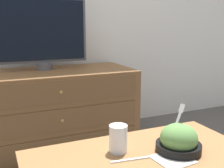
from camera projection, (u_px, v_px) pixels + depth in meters
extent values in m
plane|color=#56514C|center=(32.00, 135.00, 2.48)|extent=(12.00, 12.00, 0.00)
cube|color=brown|center=(54.00, 109.00, 2.20)|extent=(1.25, 0.55, 0.61)
cube|color=brown|center=(63.00, 147.00, 1.99)|extent=(1.15, 0.01, 0.16)
sphere|color=tan|center=(63.00, 148.00, 1.98)|extent=(0.02, 0.02, 0.02)
cube|color=brown|center=(62.00, 120.00, 1.95)|extent=(1.15, 0.01, 0.16)
sphere|color=tan|center=(62.00, 121.00, 1.94)|extent=(0.02, 0.02, 0.02)
cube|color=brown|center=(61.00, 92.00, 1.90)|extent=(1.15, 0.01, 0.16)
sphere|color=tan|center=(61.00, 92.00, 1.90)|extent=(0.02, 0.02, 0.02)
cylinder|color=#515156|center=(44.00, 66.00, 2.18)|extent=(0.12, 0.12, 0.06)
cube|color=#515156|center=(42.00, 30.00, 2.13)|extent=(0.69, 0.04, 0.49)
cube|color=black|center=(42.00, 30.00, 2.11)|extent=(0.65, 0.01, 0.45)
cube|color=#9E6B3D|center=(140.00, 156.00, 1.13)|extent=(0.91, 0.45, 0.02)
cylinder|color=brown|center=(190.00, 165.00, 1.51)|extent=(0.04, 0.04, 0.43)
cylinder|color=black|center=(178.00, 147.00, 1.15)|extent=(0.19, 0.19, 0.04)
ellipsoid|color=#66994C|center=(179.00, 138.00, 1.14)|extent=(0.15, 0.15, 0.12)
cube|color=white|center=(175.00, 127.00, 1.15)|extent=(0.06, 0.02, 0.15)
cube|color=white|center=(182.00, 108.00, 1.15)|extent=(0.02, 0.03, 0.03)
cylinder|color=beige|center=(118.00, 143.00, 1.14)|extent=(0.07, 0.07, 0.07)
cylinder|color=white|center=(118.00, 138.00, 1.14)|extent=(0.08, 0.08, 0.11)
cube|color=silver|center=(173.00, 159.00, 1.08)|extent=(0.15, 0.15, 0.00)
cube|color=white|center=(133.00, 159.00, 1.08)|extent=(0.19, 0.03, 0.01)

